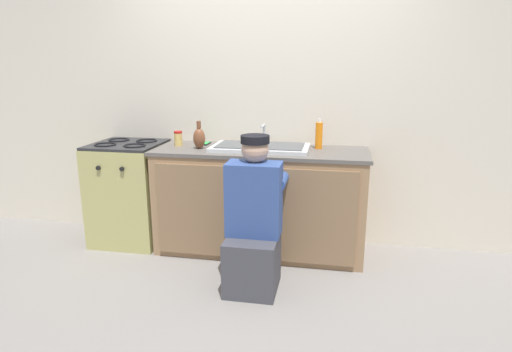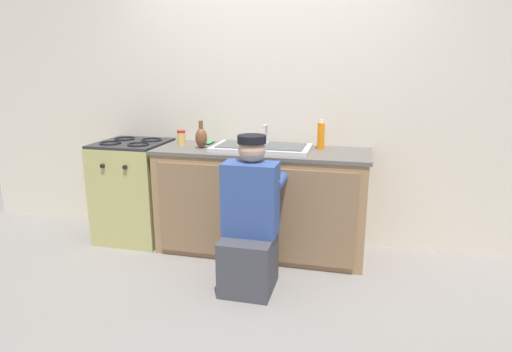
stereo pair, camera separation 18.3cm
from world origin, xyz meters
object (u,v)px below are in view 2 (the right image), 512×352
plumber_person (250,227)px  condiment_jar (181,138)px  soap_bottle_orange (321,136)px  sink_double_basin (262,147)px  stove_range (135,190)px  cell_phone (208,143)px  vase_decorative (201,137)px

plumber_person → condiment_jar: plumber_person is taller
soap_bottle_orange → condiment_jar: (-1.20, -0.09, -0.05)m
sink_double_basin → stove_range: bearing=-179.9°
sink_double_basin → plumber_person: (0.07, -0.66, -0.45)m
condiment_jar → cell_phone: 0.24m
condiment_jar → sink_double_basin: bearing=-2.3°
plumber_person → vase_decorative: vase_decorative is taller
condiment_jar → cell_phone: bearing=29.8°
soap_bottle_orange → sink_double_basin: bearing=-166.0°
plumber_person → soap_bottle_orange: size_ratio=4.42×
cell_phone → condiment_jar: bearing=-150.2°
sink_double_basin → condiment_jar: 0.73m
soap_bottle_orange → vase_decorative: bearing=-170.0°
sink_double_basin → cell_phone: size_ratio=5.71×
condiment_jar → cell_phone: (0.20, 0.12, -0.06)m
stove_range → vase_decorative: vase_decorative is taller
condiment_jar → plumber_person: bearing=-40.8°
soap_bottle_orange → vase_decorative: size_ratio=1.09×
soap_bottle_orange → vase_decorative: soap_bottle_orange is taller
cell_phone → sink_double_basin: bearing=-15.7°
cell_phone → vase_decorative: vase_decorative is taller
plumber_person → condiment_jar: bearing=139.2°
plumber_person → condiment_jar: (-0.80, 0.69, 0.50)m
stove_range → sink_double_basin: bearing=0.1°
sink_double_basin → cell_phone: sink_double_basin is taller
sink_double_basin → plumber_person: size_ratio=0.72×
plumber_person → cell_phone: bearing=126.3°
stove_range → cell_phone: 0.82m
stove_range → condiment_jar: condiment_jar is taller
cell_phone → vase_decorative: size_ratio=0.61×
vase_decorative → stove_range: bearing=175.5°
stove_range → cell_phone: bearing=12.4°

